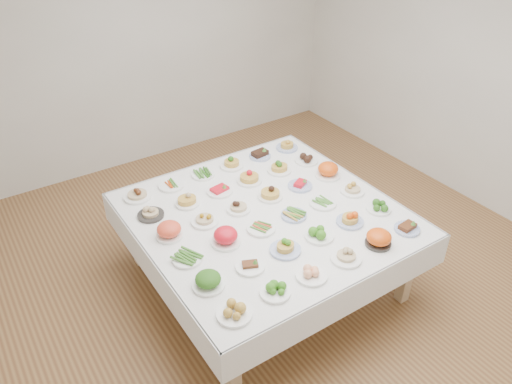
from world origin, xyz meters
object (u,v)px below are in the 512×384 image
dish_35 (287,144)px  dish_0 (234,310)px  dish_18 (169,230)px  display_table (266,220)px

dish_35 → dish_0: bearing=-134.9°
dish_0 → dish_18: dish_18 is taller
dish_18 → dish_35: bearing=22.0°
display_table → dish_35: dish_35 is taller
display_table → dish_18: (-0.81, 0.16, 0.13)m
dish_0 → dish_35: 2.31m
dish_18 → dish_35: size_ratio=0.98×
dish_18 → dish_35: dish_18 is taller
display_table → dish_35: bearing=44.8°
display_table → dish_35: (0.82, 0.81, 0.12)m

